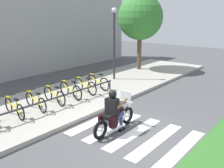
{
  "coord_description": "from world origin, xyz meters",
  "views": [
    {
      "loc": [
        -6.14,
        -4.12,
        3.68
      ],
      "look_at": [
        1.31,
        1.83,
        1.08
      ],
      "focal_mm": 40.99,
      "sensor_mm": 36.0,
      "label": 1
    }
  ],
  "objects_px": {
    "bicycle_6": "(85,86)",
    "bicycle_7": "(98,82)",
    "bicycle_2": "(14,108)",
    "bicycle_4": "(54,95)",
    "street_lamp": "(114,38)",
    "motorcycle": "(115,118)",
    "tree_near_rack": "(140,17)",
    "bicycle_5": "(71,90)",
    "bike_rack": "(54,99)",
    "rider": "(114,108)",
    "bicycle_3": "(36,101)"
  },
  "relations": [
    {
      "from": "bicycle_3",
      "to": "bicycle_4",
      "type": "xyz_separation_m",
      "value": [
        0.9,
        -0.0,
        0.01
      ]
    },
    {
      "from": "rider",
      "to": "bicycle_7",
      "type": "bearing_deg",
      "value": 48.07
    },
    {
      "from": "bicycle_5",
      "to": "bike_rack",
      "type": "height_order",
      "value": "bicycle_5"
    },
    {
      "from": "bicycle_4",
      "to": "bicycle_5",
      "type": "xyz_separation_m",
      "value": [
        0.9,
        -0.0,
        0.02
      ]
    },
    {
      "from": "bike_rack",
      "to": "bicycle_6",
      "type": "bearing_deg",
      "value": 13.9
    },
    {
      "from": "bicycle_2",
      "to": "bicycle_4",
      "type": "height_order",
      "value": "bicycle_4"
    },
    {
      "from": "motorcycle",
      "to": "bicycle_3",
      "type": "relative_size",
      "value": 1.29
    },
    {
      "from": "bicycle_2",
      "to": "bicycle_6",
      "type": "xyz_separation_m",
      "value": [
        3.58,
        -0.0,
        0.02
      ]
    },
    {
      "from": "bicycle_3",
      "to": "bicycle_7",
      "type": "height_order",
      "value": "bicycle_7"
    },
    {
      "from": "bicycle_6",
      "to": "bicycle_3",
      "type": "bearing_deg",
      "value": 179.97
    },
    {
      "from": "bicycle_3",
      "to": "street_lamp",
      "type": "bearing_deg",
      "value": 6.58
    },
    {
      "from": "bicycle_7",
      "to": "tree_near_rack",
      "type": "height_order",
      "value": "tree_near_rack"
    },
    {
      "from": "bicycle_3",
      "to": "bicycle_7",
      "type": "bearing_deg",
      "value": -0.03
    },
    {
      "from": "bicycle_5",
      "to": "bicycle_6",
      "type": "xyz_separation_m",
      "value": [
        0.9,
        0.0,
        -0.01
      ]
    },
    {
      "from": "motorcycle",
      "to": "bicycle_4",
      "type": "height_order",
      "value": "motorcycle"
    },
    {
      "from": "motorcycle",
      "to": "bicycle_4",
      "type": "distance_m",
      "value": 3.35
    },
    {
      "from": "bicycle_6",
      "to": "tree_near_rack",
      "type": "distance_m",
      "value": 6.99
    },
    {
      "from": "bicycle_5",
      "to": "motorcycle",
      "type": "bearing_deg",
      "value": -108.65
    },
    {
      "from": "bicycle_6",
      "to": "bicycle_7",
      "type": "distance_m",
      "value": 0.9
    },
    {
      "from": "bicycle_4",
      "to": "bike_rack",
      "type": "xyz_separation_m",
      "value": [
        -0.45,
        -0.55,
        0.08
      ]
    },
    {
      "from": "bike_rack",
      "to": "rider",
      "type": "bearing_deg",
      "value": -87.15
    },
    {
      "from": "rider",
      "to": "bike_rack",
      "type": "distance_m",
      "value": 2.79
    },
    {
      "from": "motorcycle",
      "to": "tree_near_rack",
      "type": "bearing_deg",
      "value": 28.07
    },
    {
      "from": "bicycle_5",
      "to": "bicycle_6",
      "type": "distance_m",
      "value": 0.9
    },
    {
      "from": "street_lamp",
      "to": "bicycle_5",
      "type": "bearing_deg",
      "value": -170.43
    },
    {
      "from": "bicycle_6",
      "to": "motorcycle",
      "type": "bearing_deg",
      "value": -121.21
    },
    {
      "from": "bike_rack",
      "to": "tree_near_rack",
      "type": "distance_m",
      "value": 9.1
    },
    {
      "from": "street_lamp",
      "to": "motorcycle",
      "type": "bearing_deg",
      "value": -141.58
    },
    {
      "from": "bicycle_4",
      "to": "bicycle_6",
      "type": "xyz_separation_m",
      "value": [
        1.79,
        -0.0,
        0.01
      ]
    },
    {
      "from": "bicycle_7",
      "to": "bicycle_3",
      "type": "bearing_deg",
      "value": 179.97
    },
    {
      "from": "bicycle_4",
      "to": "bicycle_5",
      "type": "bearing_deg",
      "value": -0.05
    },
    {
      "from": "bicycle_2",
      "to": "bicycle_4",
      "type": "bearing_deg",
      "value": -0.03
    },
    {
      "from": "bicycle_6",
      "to": "street_lamp",
      "type": "xyz_separation_m",
      "value": [
        3.02,
        0.66,
        1.97
      ]
    },
    {
      "from": "bicycle_4",
      "to": "street_lamp",
      "type": "relative_size",
      "value": 0.4
    },
    {
      "from": "bicycle_4",
      "to": "tree_near_rack",
      "type": "xyz_separation_m",
      "value": [
        8.01,
        1.06,
        3.01
      ]
    },
    {
      "from": "bicycle_3",
      "to": "bicycle_4",
      "type": "relative_size",
      "value": 1.0
    },
    {
      "from": "motorcycle",
      "to": "tree_near_rack",
      "type": "distance_m",
      "value": 9.83
    },
    {
      "from": "bicycle_2",
      "to": "street_lamp",
      "type": "height_order",
      "value": "street_lamp"
    },
    {
      "from": "bicycle_4",
      "to": "street_lamp",
      "type": "distance_m",
      "value": 5.24
    },
    {
      "from": "motorcycle",
      "to": "street_lamp",
      "type": "bearing_deg",
      "value": 38.42
    },
    {
      "from": "bicycle_2",
      "to": "bicycle_4",
      "type": "xyz_separation_m",
      "value": [
        1.79,
        -0.0,
        0.01
      ]
    },
    {
      "from": "street_lamp",
      "to": "bicycle_6",
      "type": "bearing_deg",
      "value": -167.68
    },
    {
      "from": "bicycle_2",
      "to": "tree_near_rack",
      "type": "height_order",
      "value": "tree_near_rack"
    },
    {
      "from": "bicycle_4",
      "to": "bicycle_6",
      "type": "distance_m",
      "value": 1.79
    },
    {
      "from": "motorcycle",
      "to": "rider",
      "type": "distance_m",
      "value": 0.37
    },
    {
      "from": "bicycle_6",
      "to": "bicycle_7",
      "type": "xyz_separation_m",
      "value": [
        0.9,
        -0.0,
        0.01
      ]
    },
    {
      "from": "bicycle_5",
      "to": "bicycle_3",
      "type": "bearing_deg",
      "value": 179.94
    },
    {
      "from": "rider",
      "to": "bicycle_4",
      "type": "height_order",
      "value": "rider"
    },
    {
      "from": "bicycle_6",
      "to": "bike_rack",
      "type": "bearing_deg",
      "value": -166.1
    },
    {
      "from": "bicycle_4",
      "to": "bicycle_3",
      "type": "bearing_deg",
      "value": 179.94
    }
  ]
}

